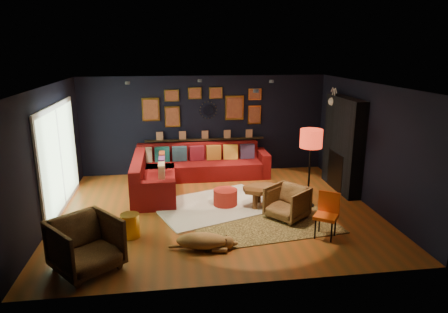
{
  "coord_description": "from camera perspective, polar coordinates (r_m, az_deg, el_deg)",
  "views": [
    {
      "loc": [
        -0.93,
        -7.75,
        3.29
      ],
      "look_at": [
        0.18,
        0.3,
        1.08
      ],
      "focal_mm": 32.0,
      "sensor_mm": 36.0,
      "label": 1
    }
  ],
  "objects": [
    {
      "name": "fireplace",
      "position": [
        9.8,
        16.59,
        1.21
      ],
      "size": [
        0.31,
        1.6,
        2.2
      ],
      "color": "black",
      "rests_on": "ground"
    },
    {
      "name": "orange_chair",
      "position": [
        7.42,
        14.54,
        -7.56
      ],
      "size": [
        0.54,
        0.54,
        0.82
      ],
      "rotation": [
        0.0,
        0.0,
        -0.62
      ],
      "color": "black",
      "rests_on": "ground"
    },
    {
      "name": "armchair_left",
      "position": [
        6.5,
        -19.17,
        -11.52
      ],
      "size": [
        1.22,
        1.21,
        0.92
      ],
      "primitive_type": "imported",
      "rotation": [
        0.0,
        0.0,
        0.68
      ],
      "color": "#AD753D",
      "rests_on": "ground"
    },
    {
      "name": "floor",
      "position": [
        8.47,
        -0.97,
        -7.63
      ],
      "size": [
        6.5,
        6.5,
        0.0
      ],
      "primitive_type": "plane",
      "color": "#93491A",
      "rests_on": "ground"
    },
    {
      "name": "deer_head",
      "position": [
        10.09,
        16.12,
        7.59
      ],
      "size": [
        0.5,
        0.28,
        0.45
      ],
      "color": "white",
      "rests_on": "fireplace"
    },
    {
      "name": "gallery_wall",
      "position": [
        10.61,
        -2.87,
        7.18
      ],
      "size": [
        3.15,
        0.04,
        1.02
      ],
      "color": "gold",
      "rests_on": "room_walls"
    },
    {
      "name": "sectional",
      "position": [
        10.01,
        -5.73,
        -2.09
      ],
      "size": [
        3.41,
        2.69,
        0.86
      ],
      "color": "maroon",
      "rests_on": "ground"
    },
    {
      "name": "pouf",
      "position": [
        8.6,
        0.2,
        -5.81
      ],
      "size": [
        0.52,
        0.52,
        0.34
      ],
      "primitive_type": "cylinder",
      "color": "maroon",
      "rests_on": "shag_rug"
    },
    {
      "name": "ledge",
      "position": [
        10.73,
        -2.72,
        2.46
      ],
      "size": [
        3.2,
        0.12,
        0.04
      ],
      "primitive_type": "cube",
      "color": "black",
      "rests_on": "room_walls"
    },
    {
      "name": "coffee_table",
      "position": [
        8.52,
        5.31,
        -4.88
      ],
      "size": [
        1.0,
        0.86,
        0.42
      ],
      "rotation": [
        0.0,
        0.0,
        0.31
      ],
      "color": "brown",
      "rests_on": "shag_rug"
    },
    {
      "name": "sunburst_mirror",
      "position": [
        10.64,
        -2.26,
        6.63
      ],
      "size": [
        0.47,
        0.16,
        0.47
      ],
      "color": "silver",
      "rests_on": "room_walls"
    },
    {
      "name": "armchair_right",
      "position": [
        8.04,
        9.01,
        -6.31
      ],
      "size": [
        0.95,
        0.96,
        0.72
      ],
      "primitive_type": "imported",
      "rotation": [
        0.0,
        0.0,
        -0.89
      ],
      "color": "#AD753D",
      "rests_on": "ground"
    },
    {
      "name": "dog",
      "position": [
        6.86,
        -3.21,
        -11.56
      ],
      "size": [
        1.26,
        0.78,
        0.37
      ],
      "primitive_type": null,
      "rotation": [
        0.0,
        0.0,
        -0.18
      ],
      "color": "tan",
      "rests_on": "leopard_rug"
    },
    {
      "name": "gold_stool",
      "position": [
        7.45,
        -13.25,
        -9.57
      ],
      "size": [
        0.34,
        0.34,
        0.43
      ],
      "primitive_type": "cylinder",
      "color": "gold",
      "rests_on": "ground"
    },
    {
      "name": "shag_rug",
      "position": [
        8.65,
        -1.37,
        -7.02
      ],
      "size": [
        2.9,
        2.52,
        0.03
      ],
      "primitive_type": "cube",
      "rotation": [
        0.0,
        0.0,
        0.36
      ],
      "color": "silver",
      "rests_on": "ground"
    },
    {
      "name": "room_walls",
      "position": [
        7.98,
        -1.02,
        2.96
      ],
      "size": [
        6.5,
        6.5,
        6.5
      ],
      "color": "black",
      "rests_on": "ground"
    },
    {
      "name": "sliding_door",
      "position": [
        8.93,
        -22.45,
        -0.15
      ],
      "size": [
        0.06,
        2.8,
        2.2
      ],
      "color": "white",
      "rests_on": "ground"
    },
    {
      "name": "ceiling_spots",
      "position": [
        8.63,
        -1.7,
        10.37
      ],
      "size": [
        3.3,
        2.5,
        0.06
      ],
      "color": "black",
      "rests_on": "room_walls"
    },
    {
      "name": "floor_lamp",
      "position": [
        8.43,
        12.33,
        2.06
      ],
      "size": [
        0.46,
        0.46,
        1.68
      ],
      "color": "black",
      "rests_on": "ground"
    },
    {
      "name": "leopard_rug",
      "position": [
        8.02,
        5.36,
        -9.01
      ],
      "size": [
        2.97,
        2.3,
        0.02
      ],
      "primitive_type": "cube",
      "rotation": [
        0.0,
        0.0,
        0.14
      ],
      "color": "tan",
      "rests_on": "ground"
    }
  ]
}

